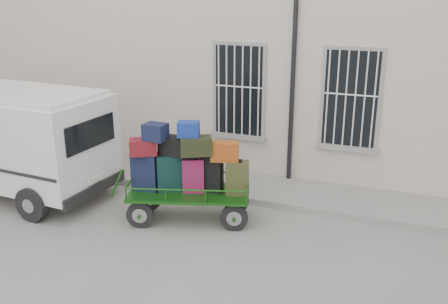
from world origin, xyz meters
The scene contains 5 objects.
ground centered at (0.00, 0.00, 0.00)m, with size 80.00×80.00×0.00m, color slate.
building centered at (0.00, 5.50, 3.00)m, with size 24.00×5.15×6.00m.
sidewalk centered at (0.00, 2.20, 0.07)m, with size 24.00×1.70×0.15m, color gray.
luggage_cart centered at (-0.56, 0.17, 1.09)m, with size 2.96×1.81×2.14m.
van centered at (-5.08, 0.10, 1.43)m, with size 5.09×2.52×2.49m.
Camera 1 is at (3.60, -8.49, 4.68)m, focal length 40.00 mm.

